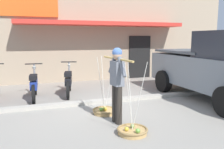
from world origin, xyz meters
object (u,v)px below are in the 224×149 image
Objects in this scene: motorcycle_second_in_row at (34,85)px; motorcycle_third_in_row at (69,82)px; fruit_vendor at (117,80)px; fruit_basket_right_side at (105,111)px; fruit_basket_left_side at (132,130)px; parked_truck at (220,67)px.

motorcycle_second_in_row is 1.14m from motorcycle_third_in_row.
fruit_vendor is 1.17× the size of fruit_basket_right_side.
fruit_basket_left_side reaches higher than motorcycle_second_in_row.
motorcycle_third_in_row is 0.38× the size of parked_truck.
motorcycle_third_in_row is at bearing 13.21° from motorcycle_second_in_row.
motorcycle_second_in_row is at bearing 117.35° from fruit_basket_left_side.
fruit_basket_right_side reaches higher than motorcycle_third_in_row.
fruit_basket_left_side is 3.97m from parked_truck.
fruit_basket_left_side is at bearing -62.65° from motorcycle_second_in_row.
parked_truck reaches higher than motorcycle_third_in_row.
parked_truck reaches higher than fruit_basket_right_side.
fruit_vendor is at bearing -84.35° from fruit_basket_right_side.
parked_truck reaches higher than fruit_basket_left_side.
parked_truck is at bearing 12.49° from fruit_vendor.
fruit_basket_left_side is at bearing -156.94° from parked_truck.
motorcycle_second_in_row is (-1.72, 2.75, -0.52)m from fruit_vendor.
fruit_vendor is 3.70m from parked_truck.
fruit_basket_left_side is 0.81× the size of motorcycle_third_in_row.
parked_truck is (3.54, 1.51, 0.96)m from fruit_basket_left_side.
parked_truck is at bearing 23.06° from fruit_basket_left_side.
fruit_basket_right_side is at bearing -178.51° from parked_truck.
fruit_basket_right_side is 2.65m from motorcycle_second_in_row.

